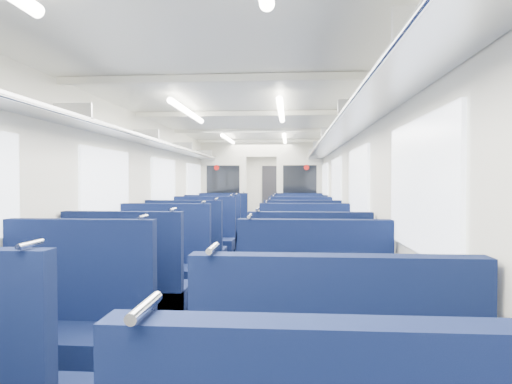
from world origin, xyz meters
name	(u,v)px	position (x,y,z in m)	size (l,w,h in m)	color
floor	(252,264)	(0.00, 0.00, 0.00)	(2.80, 18.00, 0.01)	black
ceiling	(252,129)	(0.00, 0.00, 2.35)	(2.80, 18.00, 0.01)	white
wall_left	(173,196)	(-1.40, 0.00, 1.18)	(0.02, 18.00, 2.35)	silver
dado_left	(174,243)	(-1.39, 0.00, 0.35)	(0.03, 17.90, 0.70)	#101937
wall_right	(334,197)	(1.40, 0.00, 1.18)	(0.02, 18.00, 2.35)	silver
dado_right	(333,245)	(1.39, 0.00, 0.35)	(0.03, 17.90, 0.70)	#101937
wall_far	(272,188)	(0.00, 9.00, 1.18)	(2.80, 0.02, 2.35)	silver
luggage_rack_left	(183,151)	(-1.21, 0.00, 1.97)	(0.36, 17.40, 0.18)	#B2B5BA
luggage_rack_right	(323,150)	(1.21, 0.00, 1.97)	(0.36, 17.40, 0.18)	#B2B5BA
windows	(250,182)	(0.00, -0.46, 1.42)	(2.78, 15.60, 0.75)	white
ceiling_fittings	(251,130)	(0.00, -0.26, 2.29)	(2.70, 16.06, 0.11)	white
end_door	(272,193)	(0.00, 8.94, 1.00)	(0.75, 0.06, 2.00)	black
bulkhead	(261,190)	(0.00, 2.53, 1.23)	(2.80, 0.10, 2.35)	white
seat_6	(71,339)	(-0.83, -4.85, 0.37)	(1.08, 0.60, 1.21)	#0D1943
seat_7	(315,340)	(0.83, -4.75, 0.37)	(1.08, 0.60, 1.21)	#0D1943
seat_8	(129,297)	(-0.83, -3.74, 0.37)	(1.08, 0.60, 1.21)	#0D1943
seat_9	(309,299)	(0.83, -3.68, 0.37)	(1.08, 0.60, 1.21)	#0D1943
seat_10	(163,273)	(-0.83, -2.63, 0.37)	(1.08, 0.60, 1.21)	#0D1943
seat_11	(305,272)	(0.83, -2.47, 0.37)	(1.08, 0.60, 1.21)	#0D1943
seat_12	(186,255)	(-0.83, -1.41, 0.37)	(1.08, 0.60, 1.21)	#0D1943
seat_13	(302,255)	(0.83, -1.27, 0.37)	(1.08, 0.60, 1.21)	#0D1943
seat_14	(203,243)	(-0.83, -0.14, 0.37)	(1.08, 0.60, 1.21)	#0D1943
seat_15	(300,245)	(0.83, -0.20, 0.37)	(1.08, 0.60, 1.21)	#0D1943
seat_16	(214,236)	(-0.83, 0.96, 0.37)	(1.08, 0.60, 1.21)	#0D1943
seat_17	(299,236)	(0.83, 1.02, 0.37)	(1.08, 0.60, 1.21)	#0D1943
seat_18	(222,230)	(-0.83, 2.05, 0.37)	(1.08, 0.60, 1.21)	#0D1943
seat_19	(298,230)	(0.83, 2.07, 0.37)	(1.08, 0.60, 1.21)	#0D1943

